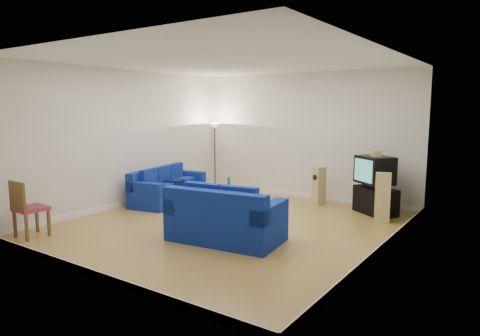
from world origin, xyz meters
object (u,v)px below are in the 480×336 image
Objects in this scene: television at (375,170)px; coffee_table at (237,195)px; sofa_three_seat at (167,190)px; sofa_loveseat at (224,221)px; tv_stand at (375,201)px.

coffee_table is at bearing -109.41° from television.
sofa_loveseat reaches higher than sofa_three_seat.
television reaches higher than tv_stand.
sofa_three_seat is 2.38× the size of television.
tv_stand is at bearing 64.21° from television.
television is (1.51, 3.46, 0.61)m from sofa_loveseat.
sofa_loveseat reaches higher than tv_stand.
sofa_three_seat is 2.38× the size of tv_stand.
coffee_table is 1.39× the size of tv_stand.
sofa_loveseat is at bearing -61.27° from coffee_table.
sofa_three_seat is at bearing -122.67° from television.
television reaches higher than sofa_three_seat.
tv_stand is 1.00× the size of television.
television is (2.49, 1.67, 0.57)m from coffee_table.
sofa_three_seat is 1.72× the size of coffee_table.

